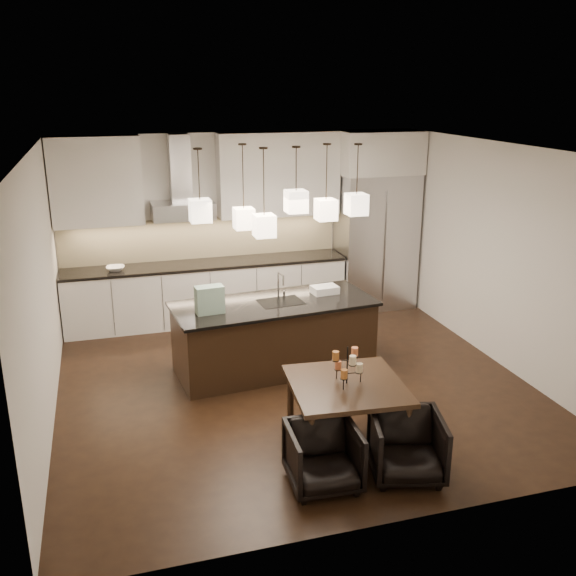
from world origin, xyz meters
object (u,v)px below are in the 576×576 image
object	(u,v)px
refrigerator	(375,241)
dining_table	(346,413)
island_body	(274,337)
armchair_left	(323,457)
armchair_right	(407,446)

from	to	relation	value
refrigerator	dining_table	world-z (taller)	refrigerator
island_body	dining_table	xyz separation A→B (m)	(0.22, -1.93, -0.10)
armchair_left	armchair_right	xyz separation A→B (m)	(0.79, -0.07, 0.01)
refrigerator	armchair_left	xyz separation A→B (m)	(-2.44, -4.47, -0.78)
dining_table	armchair_right	bearing A→B (deg)	-59.23
refrigerator	armchair_left	bearing A→B (deg)	-118.66
refrigerator	armchair_left	world-z (taller)	refrigerator
armchair_right	dining_table	bearing A→B (deg)	130.26
dining_table	armchair_left	world-z (taller)	dining_table
island_body	armchair_left	world-z (taller)	island_body
island_body	armchair_right	bearing A→B (deg)	-83.29
island_body	armchair_left	distance (m)	2.56
armchair_left	dining_table	bearing A→B (deg)	56.71
armchair_left	armchair_right	world-z (taller)	armchair_right
dining_table	armchair_left	size ratio (longest dim) A/B	1.72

